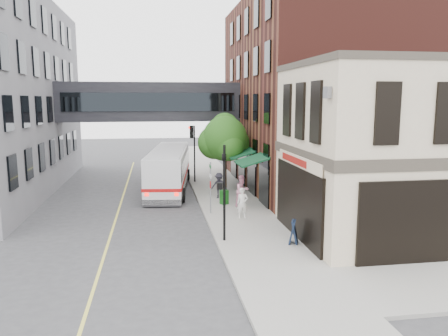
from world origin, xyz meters
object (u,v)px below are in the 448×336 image
object	(u,v)px
pedestrian_a	(242,203)
newspaper_box	(224,197)
pedestrian_b	(242,191)
pedestrian_c	(219,185)
sandwich_board	(293,232)
bus	(169,168)

from	to	relation	value
pedestrian_a	newspaper_box	distance (m)	3.47
pedestrian_a	pedestrian_b	xyz separation A→B (m)	(0.53, 2.70, 0.11)
pedestrian_c	sandwich_board	xyz separation A→B (m)	(2.00, -9.75, -0.32)
bus	pedestrian_a	bearing A→B (deg)	-67.76
pedestrian_a	newspaper_box	world-z (taller)	pedestrian_a
pedestrian_a	sandwich_board	distance (m)	4.84
sandwich_board	bus	bearing A→B (deg)	132.87
pedestrian_c	sandwich_board	world-z (taller)	pedestrian_c
pedestrian_b	pedestrian_c	world-z (taller)	pedestrian_b
pedestrian_b	sandwich_board	xyz separation A→B (m)	(0.92, -7.31, -0.43)
pedestrian_c	newspaper_box	size ratio (longest dim) A/B	1.92
pedestrian_a	sandwich_board	size ratio (longest dim) A/B	1.59
pedestrian_b	newspaper_box	size ratio (longest dim) A/B	2.17
newspaper_box	sandwich_board	distance (m)	8.24
bus	newspaper_box	distance (m)	6.63
sandwich_board	pedestrian_c	bearing A→B (deg)	123.77
bus	newspaper_box	world-z (taller)	bus
bus	sandwich_board	world-z (taller)	bus
sandwich_board	pedestrian_a	bearing A→B (deg)	129.68
bus	pedestrian_a	distance (m)	9.85
bus	pedestrian_b	bearing A→B (deg)	-56.40
bus	newspaper_box	size ratio (longest dim) A/B	12.79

